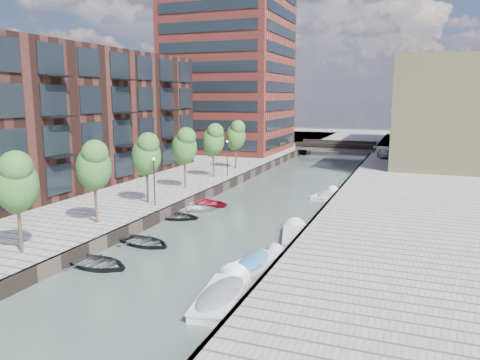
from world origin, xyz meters
The scene contains 29 objects.
water centered at (0.00, 40.00, 0.00)m, with size 300.00×300.00×0.00m, color #38473F.
quay_left centered at (-36.00, 40.00, 0.50)m, with size 60.00×140.00×1.00m, color gray.
quay_right centered at (16.00, 40.00, 0.50)m, with size 20.00×140.00×1.00m, color gray.
quay_wall_left centered at (-6.10, 40.00, 0.50)m, with size 0.25×140.00×1.00m, color #332823.
quay_wall_right centered at (6.10, 40.00, 0.50)m, with size 0.25×140.00×1.00m, color #332823.
far_closure centered at (0.00, 100.00, 0.50)m, with size 80.00×40.00×1.00m, color gray.
apartment_block centered at (-20.00, 30.00, 8.00)m, with size 8.00×38.00×14.00m, color black.
tower centered at (-17.00, 65.00, 16.00)m, with size 18.00×18.00×30.00m, color maroon.
tan_block_near centered at (16.00, 62.00, 8.00)m, with size 12.00×25.00×14.00m, color #998B5E.
tan_block_far centered at (16.00, 88.00, 9.00)m, with size 12.00×20.00×16.00m, color #998B5E.
bridge centered at (0.00, 72.00, 1.39)m, with size 13.00×6.00×1.30m.
tree_1 centered at (-8.50, 11.00, 5.31)m, with size 2.50×2.50×5.95m.
tree_2 centered at (-8.50, 18.00, 5.31)m, with size 2.50×2.50×5.95m.
tree_3 centered at (-8.50, 25.00, 5.31)m, with size 2.50×2.50×5.95m.
tree_4 centered at (-8.50, 32.00, 5.31)m, with size 2.50×2.50×5.95m.
tree_5 centered at (-8.50, 39.00, 5.31)m, with size 2.50×2.50×5.95m.
tree_6 centered at (-8.50, 46.00, 5.31)m, with size 2.50×2.50×5.95m.
lamp_1 centered at (-7.20, 24.00, 3.51)m, with size 0.24×0.24×4.12m.
lamp_2 centered at (-7.20, 40.00, 3.51)m, with size 0.24×0.24×4.12m.
sloop_0 centered at (-4.51, 12.71, 0.00)m, with size 3.19×4.46×0.92m, color #242326.
sloop_1 centered at (-4.09, 17.36, 0.00)m, with size 3.01×4.21×0.87m, color black.
sloop_2 centered at (-5.18, 29.39, 0.00)m, with size 3.51×4.91×1.02m, color maroon.
sloop_3 centered at (-5.40, 27.24, 0.00)m, with size 3.18×4.45×0.92m, color silver.
sloop_4 centered at (-5.40, 24.32, 0.00)m, with size 2.93×4.10×0.85m, color black.
motorboat_1 centered at (4.37, 11.33, 0.22)m, with size 2.61×5.73×1.84m.
motorboat_2 centered at (5.23, 22.83, 0.10)m, with size 2.95×5.40×1.71m.
motorboat_3 centered at (4.49, 16.43, 0.19)m, with size 2.86×4.97×1.57m.
motorboat_4 centered at (4.75, 37.55, 0.18)m, with size 2.29×4.68×1.49m.
car centered at (8.57, 63.35, 1.71)m, with size 1.68×4.18×1.42m, color #A8AAAD.
Camera 1 is at (13.14, -9.26, 10.19)m, focal length 35.00 mm.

